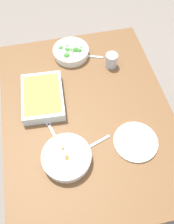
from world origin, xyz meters
TOP-DOWN VIEW (x-y plane):
  - ground_plane at (0.00, 0.00)m, footprint 6.00×6.00m
  - dining_table at (0.00, 0.00)m, footprint 1.20×0.90m
  - stew_bowl at (-0.24, 0.15)m, footprint 0.23×0.23m
  - broccoli_bowl at (0.43, 0.01)m, footprint 0.22×0.22m
  - baking_dish at (0.13, 0.22)m, footprint 0.31×0.24m
  - drink_cup at (0.30, -0.21)m, footprint 0.07×0.07m
  - side_plate at (-0.22, -0.20)m, footprint 0.22×0.22m
  - spoon_by_stew at (-0.20, 0.03)m, footprint 0.07×0.17m
  - spoon_by_broccoli at (0.40, -0.08)m, footprint 0.08×0.17m
  - fork_on_table at (-0.07, 0.20)m, footprint 0.17×0.07m

SIDE VIEW (x-z plane):
  - ground_plane at x=0.00m, z-range 0.00..0.00m
  - dining_table at x=0.00m, z-range 0.28..1.02m
  - fork_on_table at x=-0.07m, z-range 0.74..0.75m
  - spoon_by_stew at x=-0.20m, z-range 0.74..0.75m
  - spoon_by_broccoli at x=0.40m, z-range 0.74..0.75m
  - side_plate at x=-0.22m, z-range 0.74..0.75m
  - broccoli_bowl at x=0.43m, z-range 0.74..0.80m
  - stew_bowl at x=-0.24m, z-range 0.74..0.80m
  - baking_dish at x=0.13m, z-range 0.74..0.80m
  - drink_cup at x=0.30m, z-range 0.74..0.82m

